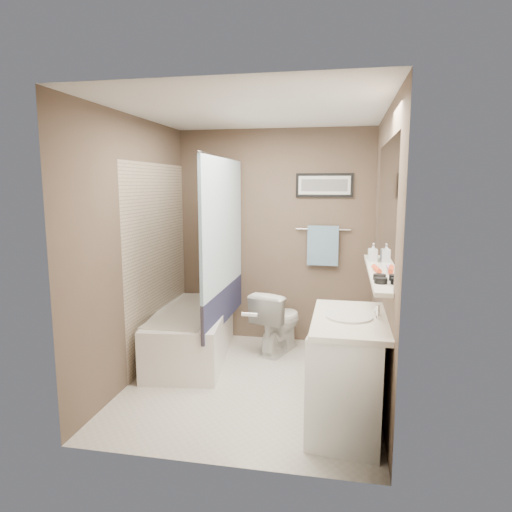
% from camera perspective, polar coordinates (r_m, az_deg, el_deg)
% --- Properties ---
extents(ground, '(2.50, 2.50, 0.00)m').
position_cam_1_polar(ground, '(4.31, -0.39, -15.59)').
color(ground, silver).
rests_on(ground, ground).
extents(ceiling, '(2.20, 2.50, 0.04)m').
position_cam_1_polar(ceiling, '(3.97, -0.43, 17.49)').
color(ceiling, white).
rests_on(ceiling, wall_back).
extents(wall_back, '(2.20, 0.04, 2.40)m').
position_cam_1_polar(wall_back, '(5.17, 2.28, 2.39)').
color(wall_back, brown).
rests_on(wall_back, ground).
extents(wall_front, '(2.20, 0.04, 2.40)m').
position_cam_1_polar(wall_front, '(2.79, -5.42, -3.34)').
color(wall_front, brown).
rests_on(wall_front, ground).
extents(wall_left, '(0.04, 2.50, 2.40)m').
position_cam_1_polar(wall_left, '(4.31, -14.63, 0.78)').
color(wall_left, brown).
rests_on(wall_left, ground).
extents(wall_right, '(0.04, 2.50, 2.40)m').
position_cam_1_polar(wall_right, '(3.90, 15.33, -0.09)').
color(wall_right, brown).
rests_on(wall_right, ground).
extents(tile_surround, '(0.02, 1.55, 2.00)m').
position_cam_1_polar(tile_surround, '(4.80, -12.10, -0.74)').
color(tile_surround, '#C2AC93').
rests_on(tile_surround, wall_left).
extents(curtain_rod, '(0.02, 1.55, 0.02)m').
position_cam_1_polar(curtain_rod, '(4.51, -4.24, 12.22)').
color(curtain_rod, silver).
rests_on(curtain_rod, wall_left).
extents(curtain_upper, '(0.03, 1.45, 1.28)m').
position_cam_1_polar(curtain_upper, '(4.52, -4.15, 3.97)').
color(curtain_upper, white).
rests_on(curtain_upper, curtain_rod).
extents(curtain_lower, '(0.03, 1.45, 0.36)m').
position_cam_1_polar(curtain_lower, '(4.66, -4.03, -6.12)').
color(curtain_lower, '#282A4B').
rests_on(curtain_lower, curtain_rod).
extents(mirror, '(0.02, 1.60, 1.00)m').
position_cam_1_polar(mirror, '(3.71, 15.92, 5.96)').
color(mirror, silver).
rests_on(mirror, wall_right).
extents(shelf, '(0.12, 1.60, 0.03)m').
position_cam_1_polar(shelf, '(3.77, 14.75, -1.92)').
color(shelf, silver).
rests_on(shelf, wall_right).
extents(towel_bar, '(0.60, 0.02, 0.02)m').
position_cam_1_polar(towel_bar, '(5.09, 8.41, 3.33)').
color(towel_bar, silver).
rests_on(towel_bar, wall_back).
extents(towel, '(0.34, 0.05, 0.44)m').
position_cam_1_polar(towel, '(5.09, 8.35, 1.29)').
color(towel, '#9CC8E2').
rests_on(towel, towel_bar).
extents(art_frame, '(0.62, 0.02, 0.26)m').
position_cam_1_polar(art_frame, '(5.08, 8.54, 8.74)').
color(art_frame, black).
rests_on(art_frame, wall_back).
extents(art_mat, '(0.56, 0.00, 0.20)m').
position_cam_1_polar(art_mat, '(5.07, 8.54, 8.74)').
color(art_mat, white).
rests_on(art_mat, art_frame).
extents(art_image, '(0.50, 0.00, 0.13)m').
position_cam_1_polar(art_image, '(5.06, 8.53, 8.74)').
color(art_image, '#595959').
rests_on(art_image, art_mat).
extents(door, '(0.80, 0.02, 2.00)m').
position_cam_1_polar(door, '(2.73, 5.83, -7.96)').
color(door, silver).
rests_on(door, wall_front).
extents(door_handle, '(0.10, 0.02, 0.02)m').
position_cam_1_polar(door_handle, '(2.83, -0.81, -7.33)').
color(door_handle, silver).
rests_on(door_handle, door).
extents(bathtub, '(0.89, 1.58, 0.50)m').
position_cam_1_polar(bathtub, '(4.87, -8.00, -9.60)').
color(bathtub, white).
rests_on(bathtub, ground).
extents(tub_rim, '(0.56, 1.36, 0.02)m').
position_cam_1_polar(tub_rim, '(4.79, -8.06, -6.76)').
color(tub_rim, beige).
rests_on(tub_rim, bathtub).
extents(toilet, '(0.58, 0.75, 0.68)m').
position_cam_1_polar(toilet, '(4.96, 2.77, -8.05)').
color(toilet, white).
rests_on(toilet, ground).
extents(vanity, '(0.60, 0.95, 0.80)m').
position_cam_1_polar(vanity, '(3.54, 11.66, -14.37)').
color(vanity, white).
rests_on(vanity, ground).
extents(countertop, '(0.54, 0.96, 0.04)m').
position_cam_1_polar(countertop, '(3.40, 11.72, -7.85)').
color(countertop, silver).
rests_on(countertop, vanity).
extents(sink_basin, '(0.34, 0.34, 0.01)m').
position_cam_1_polar(sink_basin, '(3.39, 11.56, -7.40)').
color(sink_basin, silver).
rests_on(sink_basin, countertop).
extents(faucet_spout, '(0.02, 0.02, 0.10)m').
position_cam_1_polar(faucet_spout, '(3.39, 14.99, -6.80)').
color(faucet_spout, white).
rests_on(faucet_spout, countertop).
extents(faucet_knob, '(0.05, 0.05, 0.05)m').
position_cam_1_polar(faucet_knob, '(3.49, 14.87, -6.67)').
color(faucet_knob, white).
rests_on(faucet_knob, countertop).
extents(candle_bowl_near, '(0.09, 0.09, 0.04)m').
position_cam_1_polar(candle_bowl_near, '(3.27, 15.33, -2.98)').
color(candle_bowl_near, black).
rests_on(candle_bowl_near, shelf).
extents(candle_bowl_far, '(0.09, 0.09, 0.04)m').
position_cam_1_polar(candle_bowl_far, '(3.38, 15.18, -2.56)').
color(candle_bowl_far, black).
rests_on(candle_bowl_far, shelf).
extents(hair_brush_front, '(0.07, 0.22, 0.04)m').
position_cam_1_polar(hair_brush_front, '(3.69, 14.84, -1.55)').
color(hair_brush_front, '#E54920').
rests_on(hair_brush_front, shelf).
extents(pink_comb, '(0.03, 0.16, 0.01)m').
position_cam_1_polar(pink_comb, '(3.89, 14.64, -1.29)').
color(pink_comb, pink).
rests_on(pink_comb, shelf).
extents(glass_jar, '(0.08, 0.08, 0.10)m').
position_cam_1_polar(glass_jar, '(4.28, 14.34, 0.25)').
color(glass_jar, silver).
rests_on(glass_jar, shelf).
extents(soap_bottle, '(0.08, 0.08, 0.16)m').
position_cam_1_polar(soap_bottle, '(4.16, 14.44, 0.45)').
color(soap_bottle, '#999999').
rests_on(soap_bottle, shelf).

